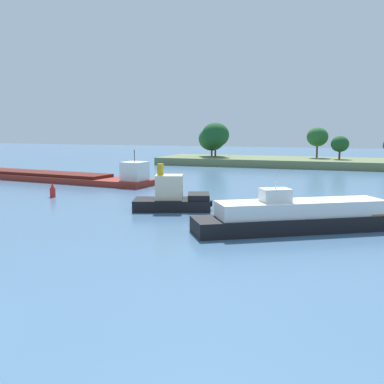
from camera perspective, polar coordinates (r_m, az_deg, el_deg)
treeline_island at (r=109.87m, az=19.76°, el=4.13°), size 96.31×17.81×10.07m
white_riverboat at (r=40.94m, az=13.19°, el=-2.93°), size 17.88×13.24×5.10m
tugboat at (r=49.90m, az=-2.32°, el=-0.76°), size 8.98×6.33×4.98m
cargo_barge at (r=82.17m, az=-17.69°, el=1.93°), size 43.65×11.30×5.51m
fishing_skiff at (r=53.12m, az=15.36°, el=-1.65°), size 4.06×2.14×0.88m
channel_buoy_red at (r=61.77m, az=-16.76°, el=0.15°), size 0.70×0.70×1.90m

